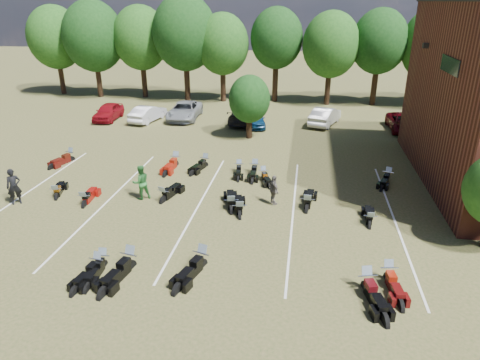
% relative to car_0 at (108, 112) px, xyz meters
% --- Properties ---
extents(ground, '(160.00, 160.00, 0.00)m').
position_rel_car_0_xyz_m(ground, '(15.41, -19.09, -0.74)').
color(ground, brown).
rests_on(ground, ground).
extents(car_0, '(2.00, 4.44, 1.48)m').
position_rel_car_0_xyz_m(car_0, '(0.00, 0.00, 0.00)').
color(car_0, maroon).
rests_on(car_0, ground).
extents(car_1, '(2.34, 4.57, 1.44)m').
position_rel_car_0_xyz_m(car_1, '(3.75, 0.03, -0.02)').
color(car_1, silver).
rests_on(car_1, ground).
extents(car_2, '(2.78, 5.59, 1.52)m').
position_rel_car_0_xyz_m(car_2, '(6.78, 1.35, 0.02)').
color(car_2, gray).
rests_on(car_2, ground).
extents(car_3, '(2.70, 5.54, 1.55)m').
position_rel_car_0_xyz_m(car_3, '(12.45, 0.92, 0.04)').
color(car_3, black).
rests_on(car_3, ground).
extents(car_4, '(2.37, 4.18, 1.34)m').
position_rel_car_0_xyz_m(car_4, '(13.45, -0.19, -0.07)').
color(car_4, navy).
rests_on(car_4, ground).
extents(car_5, '(3.03, 4.97, 1.55)m').
position_rel_car_0_xyz_m(car_5, '(19.42, 1.32, 0.03)').
color(car_5, silver).
rests_on(car_5, ground).
extents(car_6, '(2.41, 5.08, 1.40)m').
position_rel_car_0_xyz_m(car_6, '(25.87, 0.37, -0.04)').
color(car_6, '#51040C').
rests_on(car_6, ground).
extents(car_7, '(3.75, 5.78, 1.56)m').
position_rel_car_0_xyz_m(car_7, '(30.92, 0.55, 0.04)').
color(car_7, '#37363B').
rests_on(car_7, ground).
extents(person_black, '(0.85, 0.81, 1.96)m').
position_rel_car_0_xyz_m(person_black, '(2.76, -17.33, 0.24)').
color(person_black, black).
rests_on(person_black, ground).
extents(person_green, '(1.19, 1.15, 1.94)m').
position_rel_car_0_xyz_m(person_green, '(9.15, -15.68, 0.23)').
color(person_green, '#256429').
rests_on(person_green, ground).
extents(person_grey, '(0.84, 1.03, 1.64)m').
position_rel_car_0_xyz_m(person_grey, '(16.33, -15.27, 0.08)').
color(person_grey, '#58514B').
rests_on(person_grey, ground).
extents(motorcycle_1, '(0.77, 2.12, 1.16)m').
position_rel_car_0_xyz_m(motorcycle_1, '(9.97, -22.22, -0.74)').
color(motorcycle_1, black).
rests_on(motorcycle_1, ground).
extents(motorcycle_2, '(1.23, 2.62, 1.40)m').
position_rel_car_0_xyz_m(motorcycle_2, '(11.10, -22.16, -0.74)').
color(motorcycle_2, black).
rests_on(motorcycle_2, ground).
extents(motorcycle_3, '(0.92, 2.14, 1.16)m').
position_rel_car_0_xyz_m(motorcycle_3, '(9.87, -22.51, -0.74)').
color(motorcycle_3, black).
rests_on(motorcycle_3, ground).
extents(motorcycle_4, '(1.46, 2.59, 1.38)m').
position_rel_car_0_xyz_m(motorcycle_4, '(13.93, -21.59, -0.74)').
color(motorcycle_4, black).
rests_on(motorcycle_4, ground).
extents(motorcycle_5, '(1.34, 2.56, 1.36)m').
position_rel_car_0_xyz_m(motorcycle_5, '(20.37, -22.11, -0.74)').
color(motorcycle_5, black).
rests_on(motorcycle_5, ground).
extents(motorcycle_6, '(0.99, 2.29, 1.24)m').
position_rel_car_0_xyz_m(motorcycle_6, '(21.26, -21.37, -0.74)').
color(motorcycle_6, '#470A0A').
rests_on(motorcycle_6, ground).
extents(motorcycle_7, '(0.92, 2.26, 1.23)m').
position_rel_car_0_xyz_m(motorcycle_7, '(6.48, -17.07, -0.74)').
color(motorcycle_7, maroon).
rests_on(motorcycle_7, ground).
extents(motorcycle_8, '(1.27, 2.20, 1.17)m').
position_rel_car_0_xyz_m(motorcycle_8, '(4.51, -16.42, -0.74)').
color(motorcycle_8, black).
rests_on(motorcycle_8, ground).
extents(motorcycle_9, '(1.31, 2.45, 1.30)m').
position_rel_car_0_xyz_m(motorcycle_9, '(10.44, -15.91, -0.74)').
color(motorcycle_9, black).
rests_on(motorcycle_9, ground).
extents(motorcycle_10, '(1.26, 2.54, 1.36)m').
position_rel_car_0_xyz_m(motorcycle_10, '(14.26, -16.52, -0.74)').
color(motorcycle_10, black).
rests_on(motorcycle_10, ground).
extents(motorcycle_11, '(1.20, 2.45, 1.31)m').
position_rel_car_0_xyz_m(motorcycle_11, '(14.78, -17.02, -0.74)').
color(motorcycle_11, black).
rests_on(motorcycle_11, ground).
extents(motorcycle_12, '(0.75, 2.12, 1.17)m').
position_rel_car_0_xyz_m(motorcycle_12, '(21.09, -17.04, -0.74)').
color(motorcycle_12, black).
rests_on(motorcycle_12, ground).
extents(motorcycle_13, '(1.04, 2.52, 1.37)m').
position_rel_car_0_xyz_m(motorcycle_13, '(18.10, -15.81, -0.74)').
color(motorcycle_13, black).
rests_on(motorcycle_13, ground).
extents(motorcycle_14, '(1.33, 2.39, 1.27)m').
position_rel_car_0_xyz_m(motorcycle_14, '(2.17, -10.72, -0.74)').
color(motorcycle_14, '#410C09').
rests_on(motorcycle_14, ground).
extents(motorcycle_15, '(0.97, 2.50, 1.37)m').
position_rel_car_0_xyz_m(motorcycle_15, '(9.50, -10.57, -0.74)').
color(motorcycle_15, maroon).
rests_on(motorcycle_15, ground).
extents(motorcycle_16, '(1.31, 2.34, 1.24)m').
position_rel_car_0_xyz_m(motorcycle_16, '(11.43, -10.41, -0.74)').
color(motorcycle_16, black).
rests_on(motorcycle_16, ground).
extents(motorcycle_17, '(1.27, 2.09, 1.11)m').
position_rel_car_0_xyz_m(motorcycle_17, '(15.42, -11.85, -0.74)').
color(motorcycle_17, black).
rests_on(motorcycle_17, ground).
extents(motorcycle_18, '(0.89, 2.08, 1.12)m').
position_rel_car_0_xyz_m(motorcycle_18, '(13.78, -10.96, -0.74)').
color(motorcycle_18, black).
rests_on(motorcycle_18, ground).
extents(motorcycle_19, '(0.78, 2.26, 1.25)m').
position_rel_car_0_xyz_m(motorcycle_19, '(14.79, -10.97, -0.74)').
color(motorcycle_19, black).
rests_on(motorcycle_19, ground).
extents(motorcycle_20, '(1.37, 2.25, 1.19)m').
position_rel_car_0_xyz_m(motorcycle_20, '(22.84, -11.05, -0.74)').
color(motorcycle_20, black).
rests_on(motorcycle_20, ground).
extents(tree_line, '(56.00, 6.00, 9.79)m').
position_rel_car_0_xyz_m(tree_line, '(14.41, 9.91, 5.57)').
color(tree_line, black).
rests_on(tree_line, ground).
extents(young_tree_midfield, '(3.20, 3.20, 4.70)m').
position_rel_car_0_xyz_m(young_tree_midfield, '(13.41, -3.59, 2.35)').
color(young_tree_midfield, black).
rests_on(young_tree_midfield, ground).
extents(parking_lines, '(20.10, 14.00, 0.01)m').
position_rel_car_0_xyz_m(parking_lines, '(12.41, -16.09, -0.73)').
color(parking_lines, silver).
rests_on(parking_lines, ground).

